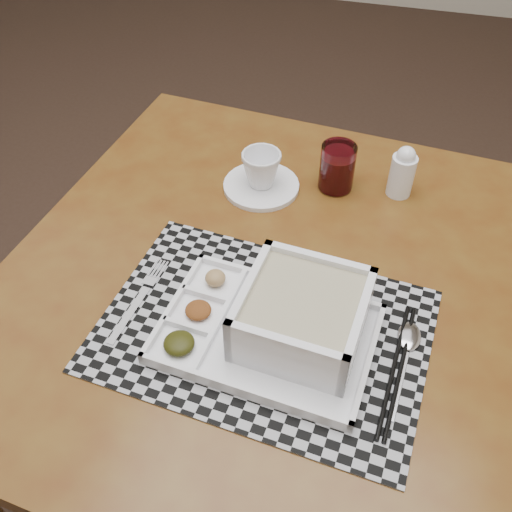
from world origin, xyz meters
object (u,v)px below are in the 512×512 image
Objects in this scene: serving_tray at (291,321)px; juice_glass at (337,169)px; cup at (261,169)px; creamer_bottle at (402,172)px; dining_table at (283,306)px.

serving_tray is 3.56× the size of juice_glass.
creamer_bottle is (0.26, 0.05, 0.01)m from cup.
serving_tray is at bearing -90.96° from juice_glass.
serving_tray is 4.40× the size of cup.
cup is 0.81× the size of juice_glass.
dining_table is at bearing 107.02° from serving_tray.
juice_glass is 0.12m from creamer_bottle.
dining_table is at bearing -49.69° from cup.
creamer_bottle reaches higher than dining_table.
creamer_bottle is at bearing 59.37° from dining_table.
juice_glass reaches higher than dining_table.
cup is at bearing -163.79° from juice_glass.
juice_glass reaches higher than cup.
dining_table is at bearing -120.63° from creamer_bottle.
serving_tray is 0.42m from creamer_bottle.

